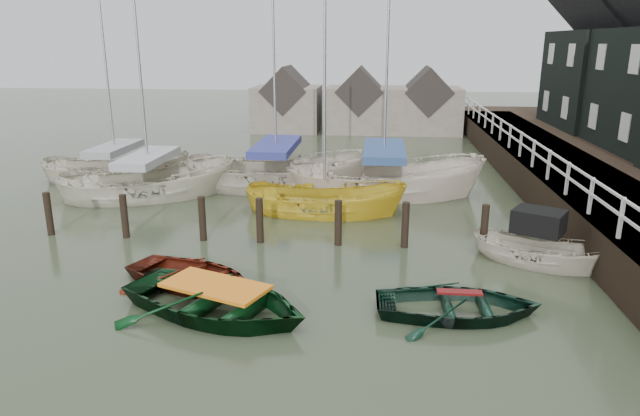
# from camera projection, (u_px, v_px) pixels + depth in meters

# --- Properties ---
(ground) EXTENTS (120.00, 120.00, 0.00)m
(ground) POSITION_uv_depth(u_px,v_px,m) (283.00, 283.00, 14.58)
(ground) COLOR #2C3522
(ground) RESTS_ON ground
(pier) EXTENTS (3.04, 32.00, 2.70)m
(pier) POSITION_uv_depth(u_px,v_px,m) (555.00, 176.00, 23.00)
(pier) COLOR black
(pier) RESTS_ON ground
(mooring_pilings) EXTENTS (13.72, 0.22, 1.80)m
(mooring_pilings) POSITION_uv_depth(u_px,v_px,m) (263.00, 227.00, 17.42)
(mooring_pilings) COLOR black
(mooring_pilings) RESTS_ON ground
(far_sheds) EXTENTS (14.00, 4.08, 4.39)m
(far_sheds) POSITION_uv_depth(u_px,v_px,m) (357.00, 104.00, 38.81)
(far_sheds) COLOR #665B51
(far_sheds) RESTS_ON ground
(rowboat_red) EXTENTS (4.39, 3.81, 0.76)m
(rowboat_red) POSITION_uv_depth(u_px,v_px,m) (193.00, 285.00, 14.46)
(rowboat_red) COLOR #52170B
(rowboat_red) RESTS_ON ground
(rowboat_green) EXTENTS (5.44, 4.70, 0.95)m
(rowboat_green) POSITION_uv_depth(u_px,v_px,m) (217.00, 314.00, 12.92)
(rowboat_green) COLOR black
(rowboat_green) RESTS_ON ground
(rowboat_dkgreen) EXTENTS (3.79, 2.78, 0.76)m
(rowboat_dkgreen) POSITION_uv_depth(u_px,v_px,m) (458.00, 315.00, 12.88)
(rowboat_dkgreen) COLOR black
(rowboat_dkgreen) RESTS_ON ground
(motorboat) EXTENTS (3.89, 3.04, 2.21)m
(motorboat) POSITION_uv_depth(u_px,v_px,m) (536.00, 259.00, 15.84)
(motorboat) COLOR beige
(motorboat) RESTS_ON ground
(sailboat_a) EXTENTS (7.31, 5.21, 10.98)m
(sailboat_a) POSITION_uv_depth(u_px,v_px,m) (151.00, 196.00, 22.66)
(sailboat_a) COLOR beige
(sailboat_a) RESTS_ON ground
(sailboat_b) EXTENTS (7.88, 3.16, 12.04)m
(sailboat_b) POSITION_uv_depth(u_px,v_px,m) (277.00, 187.00, 24.04)
(sailboat_b) COLOR beige
(sailboat_b) RESTS_ON ground
(sailboat_c) EXTENTS (5.92, 2.47, 10.72)m
(sailboat_c) POSITION_uv_depth(u_px,v_px,m) (324.00, 213.00, 20.55)
(sailboat_c) COLOR gold
(sailboat_c) RESTS_ON ground
(sailboat_d) EXTENTS (8.01, 3.15, 13.77)m
(sailboat_d) POSITION_uv_depth(u_px,v_px,m) (383.00, 193.00, 22.96)
(sailboat_d) COLOR beige
(sailboat_d) RESTS_ON ground
(sailboat_e) EXTENTS (6.69, 3.36, 10.14)m
(sailboat_e) POSITION_uv_depth(u_px,v_px,m) (118.00, 180.00, 25.17)
(sailboat_e) COLOR beige
(sailboat_e) RESTS_ON ground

